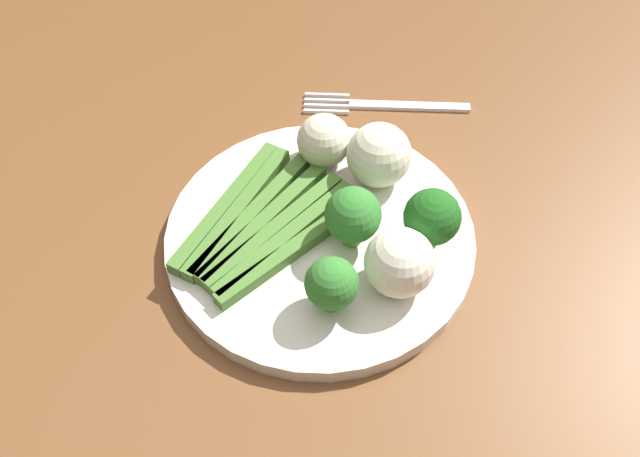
% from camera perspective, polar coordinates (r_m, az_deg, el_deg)
% --- Properties ---
extents(dining_table, '(1.25, 1.08, 0.76)m').
position_cam_1_polar(dining_table, '(0.66, 3.04, -9.09)').
color(dining_table, brown).
rests_on(dining_table, ground_plane).
extents(plate, '(0.26, 0.26, 0.01)m').
position_cam_1_polar(plate, '(0.59, -0.00, -0.75)').
color(plate, silver).
rests_on(plate, dining_table).
extents(asparagus_bundle, '(0.17, 0.16, 0.01)m').
position_cam_1_polar(asparagus_bundle, '(0.58, -4.73, 0.33)').
color(asparagus_bundle, '#47752D').
rests_on(asparagus_bundle, plate).
extents(broccoli_front, '(0.05, 0.05, 0.06)m').
position_cam_1_polar(broccoli_front, '(0.56, 9.06, 0.86)').
color(broccoli_front, '#4C7F2B').
rests_on(broccoli_front, plate).
extents(broccoli_outer_edge, '(0.05, 0.05, 0.06)m').
position_cam_1_polar(broccoli_outer_edge, '(0.56, 2.68, 1.05)').
color(broccoli_outer_edge, '#609E3D').
rests_on(broccoli_outer_edge, plate).
extents(broccoli_back_right, '(0.04, 0.04, 0.05)m').
position_cam_1_polar(broccoli_back_right, '(0.52, 0.94, -4.52)').
color(broccoli_back_right, '#609E3D').
rests_on(broccoli_back_right, plate).
extents(cauliflower_back, '(0.05, 0.05, 0.05)m').
position_cam_1_polar(cauliflower_back, '(0.54, 6.47, -2.76)').
color(cauliflower_back, white).
rests_on(cauliflower_back, plate).
extents(cauliflower_left, '(0.06, 0.06, 0.06)m').
position_cam_1_polar(cauliflower_left, '(0.61, 4.79, 5.95)').
color(cauliflower_left, silver).
rests_on(cauliflower_left, plate).
extents(cauliflower_edge, '(0.05, 0.05, 0.05)m').
position_cam_1_polar(cauliflower_edge, '(0.62, 0.32, 7.14)').
color(cauliflower_edge, beige).
rests_on(cauliflower_edge, plate).
extents(fork, '(0.04, 0.17, 0.00)m').
position_cam_1_polar(fork, '(0.71, 5.18, 9.90)').
color(fork, silver).
rests_on(fork, dining_table).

